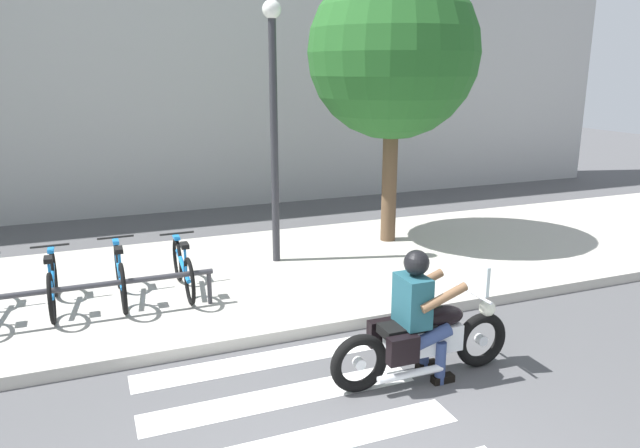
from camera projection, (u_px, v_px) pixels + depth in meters
name	position (u px, v px, depth m)	size (l,w,h in m)	color
sidewalk	(216.00, 281.00, 8.95)	(24.00, 4.40, 0.15)	#B7B2A8
crosswalk_stripe_3	(310.00, 442.00, 5.21)	(2.80, 0.40, 0.01)	white
crosswalk_stripe_4	(282.00, 397.00, 5.93)	(2.80, 0.40, 0.01)	white
crosswalk_stripe_5	(260.00, 361.00, 6.65)	(2.80, 0.40, 0.01)	white
motorcycle	(424.00, 338.00, 6.19)	(2.09, 0.62, 1.21)	black
rider	(419.00, 307.00, 6.07)	(0.62, 0.53, 1.43)	#1E4C59
bicycle_2	(52.00, 283.00, 7.63)	(0.48, 1.60, 0.77)	black
bicycle_3	(120.00, 275.00, 7.92)	(0.48, 1.64, 0.80)	black
bicycle_4	(183.00, 268.00, 8.22)	(0.48, 1.62, 0.77)	black
bike_rack	(50.00, 293.00, 7.12)	(3.92, 0.07, 0.49)	#333338
street_lamp	(274.00, 112.00, 9.07)	(0.28, 0.28, 4.16)	#2D2D33
tree_near_rack	(393.00, 53.00, 10.00)	(2.91, 2.91, 4.89)	brown
building_backdrop	(152.00, 2.00, 12.92)	(24.00, 1.20, 9.16)	#A7A7A7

